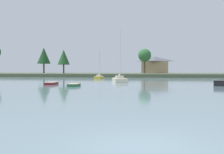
% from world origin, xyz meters
% --- Properties ---
extents(ground_plane, '(505.57, 505.57, 0.00)m').
position_xyz_m(ground_plane, '(0.00, 0.00, 0.00)').
color(ground_plane, gray).
extents(far_shore_bank, '(227.50, 41.33, 1.13)m').
position_xyz_m(far_shore_bank, '(0.00, 91.90, 0.57)').
color(far_shore_bank, '#4C563D').
rests_on(far_shore_bank, ground).
extents(dinghy_green, '(1.60, 3.07, 0.54)m').
position_xyz_m(dinghy_green, '(-11.38, 26.98, 0.14)').
color(dinghy_green, '#236B3D').
rests_on(dinghy_green, ground).
extents(dinghy_maroon, '(1.87, 3.50, 0.58)m').
position_xyz_m(dinghy_maroon, '(-16.36, 30.32, 0.15)').
color(dinghy_maroon, maroon).
rests_on(dinghy_maroon, ground).
extents(sailboat_yellow, '(2.30, 6.72, 8.68)m').
position_xyz_m(sailboat_yellow, '(-15.60, 60.97, 0.19)').
color(sailboat_yellow, gold).
rests_on(sailboat_yellow, ground).
extents(sailboat_cream, '(4.40, 8.46, 10.89)m').
position_xyz_m(sailboat_cream, '(-6.99, 42.57, 0.23)').
color(sailboat_cream, beige).
rests_on(sailboat_cream, ground).
extents(shore_tree_left, '(5.60, 5.60, 10.95)m').
position_xyz_m(shore_tree_left, '(-47.35, 92.54, 8.61)').
color(shore_tree_left, brown).
rests_on(shore_tree_left, far_shore_bank).
extents(shore_tree_far_left, '(4.71, 4.71, 9.21)m').
position_xyz_m(shore_tree_far_left, '(-35.08, 84.08, 7.42)').
color(shore_tree_far_left, brown).
rests_on(shore_tree_far_left, far_shore_bank).
extents(shore_tree_far_right, '(4.91, 4.91, 9.40)m').
position_xyz_m(shore_tree_far_right, '(-4.09, 87.88, 8.00)').
color(shore_tree_far_right, brown).
rests_on(shore_tree_far_right, far_shore_bank).
extents(cottage_hillside, '(11.58, 7.12, 6.96)m').
position_xyz_m(cottage_hillside, '(-0.36, 97.68, 4.72)').
color(cottage_hillside, tan).
rests_on(cottage_hillside, far_shore_bank).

